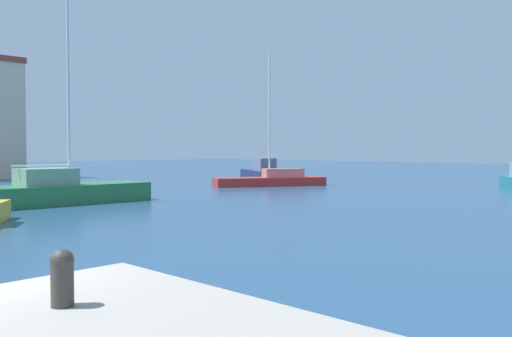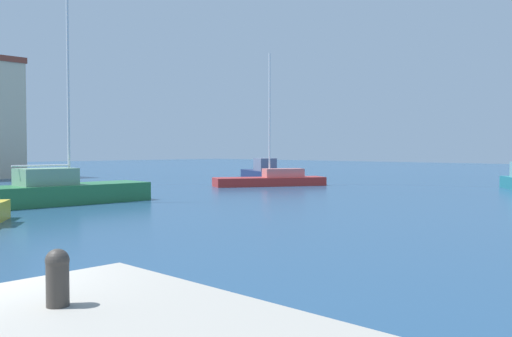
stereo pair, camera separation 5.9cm
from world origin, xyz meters
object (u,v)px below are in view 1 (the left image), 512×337
object	(u,v)px
sailboat_red_near_pier	(272,179)
mooring_bollard	(62,275)
motorboat_navy_inner_mooring	(262,172)
sailboat_green_mid_harbor	(66,190)

from	to	relation	value
sailboat_red_near_pier	mooring_bollard	bearing A→B (deg)	-141.56
sailboat_red_near_pier	motorboat_navy_inner_mooring	world-z (taller)	sailboat_red_near_pier
mooring_bollard	sailboat_green_mid_harbor	xyz separation A→B (m)	(9.57, 18.78, -0.64)
mooring_bollard	motorboat_navy_inner_mooring	world-z (taller)	motorboat_navy_inner_mooring
motorboat_navy_inner_mooring	mooring_bollard	bearing A→B (deg)	-139.64
mooring_bollard	sailboat_green_mid_harbor	bearing A→B (deg)	62.99
mooring_bollard	sailboat_red_near_pier	distance (m)	32.42
sailboat_red_near_pier	motorboat_navy_inner_mooring	bearing A→B (deg)	47.29
sailboat_red_near_pier	motorboat_navy_inner_mooring	distance (m)	8.98
sailboat_green_mid_harbor	motorboat_navy_inner_mooring	xyz separation A→B (m)	(21.90, 7.97, -0.05)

